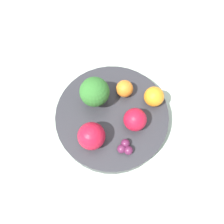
{
  "coord_description": "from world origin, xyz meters",
  "views": [
    {
      "loc": [
        0.12,
        -0.14,
        0.49
      ],
      "look_at": [
        0.0,
        0.0,
        0.06
      ],
      "focal_mm": 35.0,
      "sensor_mm": 36.0,
      "label": 1
    }
  ],
  "objects_px": {
    "apple_green": "(91,136)",
    "orange_front": "(154,97)",
    "broccoli": "(93,94)",
    "bowl": "(112,116)",
    "orange_back": "(125,89)",
    "apple_red": "(135,120)",
    "grape_cluster": "(125,147)"
  },
  "relations": [
    {
      "from": "bowl",
      "to": "apple_red",
      "type": "xyz_separation_m",
      "value": [
        0.05,
        0.01,
        0.04
      ]
    },
    {
      "from": "bowl",
      "to": "broccoli",
      "type": "xyz_separation_m",
      "value": [
        -0.05,
        -0.0,
        0.06
      ]
    },
    {
      "from": "apple_red",
      "to": "grape_cluster",
      "type": "height_order",
      "value": "apple_red"
    },
    {
      "from": "orange_front",
      "to": "broccoli",
      "type": "bearing_deg",
      "value": -137.78
    },
    {
      "from": "apple_red",
      "to": "orange_front",
      "type": "height_order",
      "value": "apple_red"
    },
    {
      "from": "bowl",
      "to": "grape_cluster",
      "type": "relative_size",
      "value": 7.77
    },
    {
      "from": "apple_green",
      "to": "orange_back",
      "type": "bearing_deg",
      "value": 99.14
    },
    {
      "from": "apple_green",
      "to": "orange_front",
      "type": "xyz_separation_m",
      "value": [
        0.04,
        0.15,
        -0.01
      ]
    },
    {
      "from": "orange_front",
      "to": "grape_cluster",
      "type": "distance_m",
      "value": 0.13
    },
    {
      "from": "broccoli",
      "to": "apple_red",
      "type": "distance_m",
      "value": 0.1
    },
    {
      "from": "broccoli",
      "to": "orange_back",
      "type": "height_order",
      "value": "broccoli"
    },
    {
      "from": "orange_front",
      "to": "orange_back",
      "type": "bearing_deg",
      "value": -157.85
    },
    {
      "from": "broccoli",
      "to": "grape_cluster",
      "type": "height_order",
      "value": "broccoli"
    },
    {
      "from": "apple_red",
      "to": "orange_back",
      "type": "bearing_deg",
      "value": 145.3
    },
    {
      "from": "apple_green",
      "to": "bowl",
      "type": "bearing_deg",
      "value": 96.17
    },
    {
      "from": "bowl",
      "to": "apple_red",
      "type": "distance_m",
      "value": 0.07
    },
    {
      "from": "orange_front",
      "to": "grape_cluster",
      "type": "bearing_deg",
      "value": -79.93
    },
    {
      "from": "orange_back",
      "to": "apple_green",
      "type": "bearing_deg",
      "value": -80.86
    },
    {
      "from": "bowl",
      "to": "orange_back",
      "type": "xyz_separation_m",
      "value": [
        -0.01,
        0.06,
        0.03
      ]
    },
    {
      "from": "apple_red",
      "to": "orange_front",
      "type": "distance_m",
      "value": 0.07
    },
    {
      "from": "broccoli",
      "to": "apple_red",
      "type": "height_order",
      "value": "broccoli"
    },
    {
      "from": "broccoli",
      "to": "grape_cluster",
      "type": "relative_size",
      "value": 2.33
    },
    {
      "from": "grape_cluster",
      "to": "broccoli",
      "type": "bearing_deg",
      "value": 162.58
    },
    {
      "from": "apple_green",
      "to": "orange_front",
      "type": "height_order",
      "value": "apple_green"
    },
    {
      "from": "orange_back",
      "to": "grape_cluster",
      "type": "height_order",
      "value": "orange_back"
    },
    {
      "from": "bowl",
      "to": "orange_front",
      "type": "distance_m",
      "value": 0.1
    },
    {
      "from": "orange_front",
      "to": "bowl",
      "type": "bearing_deg",
      "value": -120.36
    },
    {
      "from": "broccoli",
      "to": "apple_red",
      "type": "relative_size",
      "value": 1.55
    },
    {
      "from": "apple_green",
      "to": "orange_back",
      "type": "height_order",
      "value": "apple_green"
    },
    {
      "from": "apple_red",
      "to": "orange_back",
      "type": "relative_size",
      "value": 1.27
    },
    {
      "from": "apple_red",
      "to": "apple_green",
      "type": "distance_m",
      "value": 0.09
    },
    {
      "from": "grape_cluster",
      "to": "orange_front",
      "type": "bearing_deg",
      "value": 100.07
    }
  ]
}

